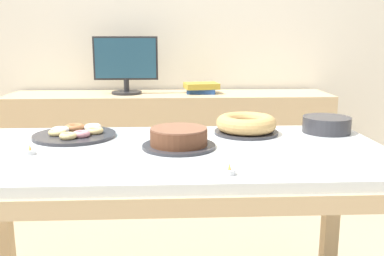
{
  "coord_description": "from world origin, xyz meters",
  "views": [
    {
      "loc": [
        0.02,
        -1.57,
        1.17
      ],
      "look_at": [
        0.1,
        0.09,
        0.82
      ],
      "focal_mm": 40.0,
      "sensor_mm": 36.0,
      "label": 1
    }
  ],
  "objects_px": {
    "cake_chocolate_round": "(179,139)",
    "plate_stack": "(327,125)",
    "pastry_platter": "(75,134)",
    "book_stack": "(201,88)",
    "computer_monitor": "(126,65)",
    "cake_golden_bundt": "(246,125)",
    "tealight_right_edge": "(229,171)",
    "tealight_near_cakes": "(30,152)"
  },
  "relations": [
    {
      "from": "cake_golden_bundt",
      "to": "tealight_near_cakes",
      "type": "distance_m",
      "value": 0.89
    },
    {
      "from": "pastry_platter",
      "to": "book_stack",
      "type": "bearing_deg",
      "value": 60.53
    },
    {
      "from": "cake_chocolate_round",
      "to": "plate_stack",
      "type": "distance_m",
      "value": 0.7
    },
    {
      "from": "cake_golden_bundt",
      "to": "pastry_platter",
      "type": "distance_m",
      "value": 0.74
    },
    {
      "from": "computer_monitor",
      "to": "book_stack",
      "type": "distance_m",
      "value": 0.52
    },
    {
      "from": "computer_monitor",
      "to": "book_stack",
      "type": "xyz_separation_m",
      "value": [
        0.5,
        0.0,
        -0.15
      ]
    },
    {
      "from": "plate_stack",
      "to": "tealight_near_cakes",
      "type": "bearing_deg",
      "value": -165.39
    },
    {
      "from": "computer_monitor",
      "to": "cake_chocolate_round",
      "type": "bearing_deg",
      "value": -75.66
    },
    {
      "from": "book_stack",
      "to": "cake_golden_bundt",
      "type": "relative_size",
      "value": 0.87
    },
    {
      "from": "tealight_right_edge",
      "to": "computer_monitor",
      "type": "bearing_deg",
      "value": 106.44
    },
    {
      "from": "cake_chocolate_round",
      "to": "cake_golden_bundt",
      "type": "relative_size",
      "value": 1.01
    },
    {
      "from": "pastry_platter",
      "to": "tealight_near_cakes",
      "type": "xyz_separation_m",
      "value": [
        -0.1,
        -0.27,
        -0.0
      ]
    },
    {
      "from": "tealight_near_cakes",
      "to": "pastry_platter",
      "type": "bearing_deg",
      "value": 69.74
    },
    {
      "from": "tealight_near_cakes",
      "to": "plate_stack",
      "type": "bearing_deg",
      "value": 14.61
    },
    {
      "from": "computer_monitor",
      "to": "plate_stack",
      "type": "height_order",
      "value": "computer_monitor"
    },
    {
      "from": "computer_monitor",
      "to": "cake_golden_bundt",
      "type": "bearing_deg",
      "value": -59.22
    },
    {
      "from": "tealight_right_edge",
      "to": "book_stack",
      "type": "bearing_deg",
      "value": 89.13
    },
    {
      "from": "computer_monitor",
      "to": "tealight_right_edge",
      "type": "xyz_separation_m",
      "value": [
        0.48,
        -1.62,
        -0.22
      ]
    },
    {
      "from": "book_stack",
      "to": "tealight_right_edge",
      "type": "bearing_deg",
      "value": -90.87
    },
    {
      "from": "computer_monitor",
      "to": "book_stack",
      "type": "bearing_deg",
      "value": 0.16
    },
    {
      "from": "cake_chocolate_round",
      "to": "plate_stack",
      "type": "relative_size",
      "value": 1.34
    },
    {
      "from": "cake_golden_bundt",
      "to": "plate_stack",
      "type": "bearing_deg",
      "value": 1.62
    },
    {
      "from": "cake_golden_bundt",
      "to": "plate_stack",
      "type": "xyz_separation_m",
      "value": [
        0.36,
        0.01,
        -0.01
      ]
    },
    {
      "from": "pastry_platter",
      "to": "plate_stack",
      "type": "relative_size",
      "value": 1.65
    },
    {
      "from": "book_stack",
      "to": "tealight_near_cakes",
      "type": "relative_size",
      "value": 6.06
    },
    {
      "from": "book_stack",
      "to": "cake_chocolate_round",
      "type": "relative_size",
      "value": 0.86
    },
    {
      "from": "plate_stack",
      "to": "tealight_right_edge",
      "type": "bearing_deg",
      "value": -131.53
    },
    {
      "from": "computer_monitor",
      "to": "tealight_near_cakes",
      "type": "distance_m",
      "value": 1.39
    },
    {
      "from": "book_stack",
      "to": "plate_stack",
      "type": "distance_m",
      "value": 1.15
    },
    {
      "from": "computer_monitor",
      "to": "tealight_right_edge",
      "type": "relative_size",
      "value": 10.6
    },
    {
      "from": "book_stack",
      "to": "tealight_near_cakes",
      "type": "height_order",
      "value": "book_stack"
    },
    {
      "from": "pastry_platter",
      "to": "plate_stack",
      "type": "bearing_deg",
      "value": 1.98
    },
    {
      "from": "pastry_platter",
      "to": "tealight_right_edge",
      "type": "xyz_separation_m",
      "value": [
        0.59,
        -0.54,
        -0.0
      ]
    },
    {
      "from": "tealight_right_edge",
      "to": "cake_golden_bundt",
      "type": "bearing_deg",
      "value": 75.25
    },
    {
      "from": "tealight_near_cakes",
      "to": "cake_golden_bundt",
      "type": "bearing_deg",
      "value": 19.85
    },
    {
      "from": "cake_golden_bundt",
      "to": "book_stack",
      "type": "bearing_deg",
      "value": 96.74
    },
    {
      "from": "book_stack",
      "to": "computer_monitor",
      "type": "bearing_deg",
      "value": -179.84
    },
    {
      "from": "pastry_platter",
      "to": "cake_chocolate_round",
      "type": "bearing_deg",
      "value": -24.81
    },
    {
      "from": "cake_golden_bundt",
      "to": "cake_chocolate_round",
      "type": "bearing_deg",
      "value": -142.47
    },
    {
      "from": "plate_stack",
      "to": "tealight_near_cakes",
      "type": "xyz_separation_m",
      "value": [
        -1.2,
        -0.31,
        -0.02
      ]
    },
    {
      "from": "plate_stack",
      "to": "cake_chocolate_round",
      "type": "bearing_deg",
      "value": -160.04
    },
    {
      "from": "book_stack",
      "to": "pastry_platter",
      "type": "relative_size",
      "value": 0.7
    }
  ]
}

